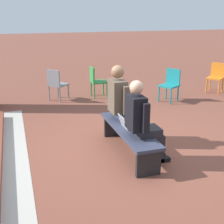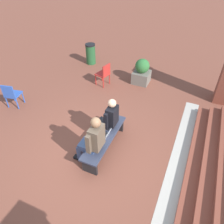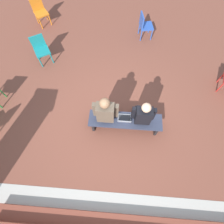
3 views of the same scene
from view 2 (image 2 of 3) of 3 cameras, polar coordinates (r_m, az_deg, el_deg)
ground_plane at (r=5.63m, az=-4.02°, el=-11.15°), size 60.00×60.00×0.00m
concrete_strip at (r=5.49m, az=16.20°, el=-14.84°), size 5.93×0.40×0.01m
brick_steps at (r=5.43m, az=26.76°, el=-15.76°), size 5.13×1.20×0.60m
bench at (r=5.50m, az=-1.95°, el=-7.05°), size 1.80×0.44×0.45m
person_student at (r=5.53m, az=-0.98°, el=-1.72°), size 0.53×0.67×1.32m
person_adult at (r=4.96m, az=-5.16°, el=-7.21°), size 0.58×0.74×1.41m
laptop at (r=5.38m, az=-2.00°, el=-6.19°), size 0.32×0.29×0.21m
plastic_chair_far_right at (r=7.99m, az=-2.07°, el=10.09°), size 0.51×0.51×0.84m
plastic_chair_near_bench_right at (r=7.52m, az=-24.78°, el=4.30°), size 0.49×0.49×0.84m
planter at (r=8.23m, az=7.77°, el=10.31°), size 0.60×0.60×0.94m
litter_bin at (r=9.67m, az=-5.60°, el=14.89°), size 0.42×0.42×0.86m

